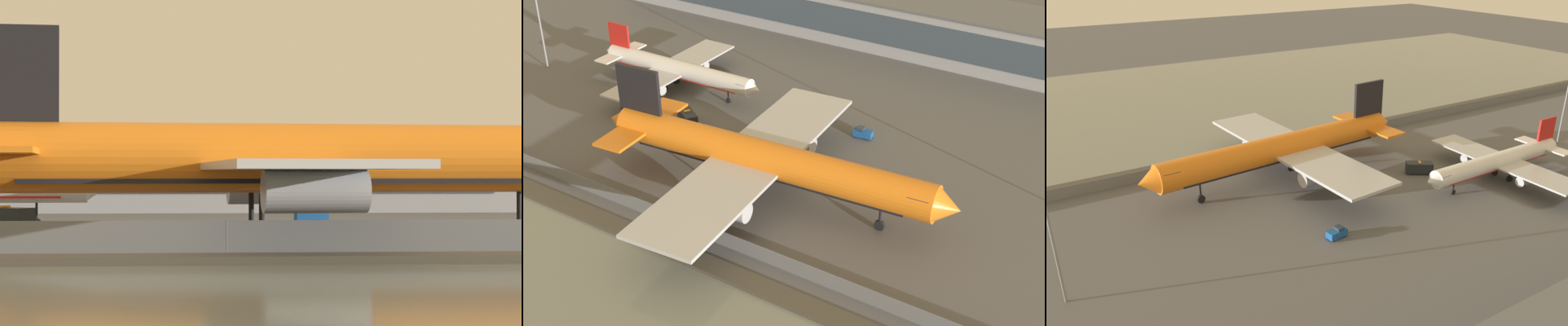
% 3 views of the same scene
% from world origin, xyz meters
% --- Properties ---
extents(ground_plane, '(500.00, 500.00, 0.00)m').
position_xyz_m(ground_plane, '(0.00, 0.00, 0.00)').
color(ground_plane, '#565659').
extents(shoreline_seawall, '(320.00, 3.00, 0.50)m').
position_xyz_m(shoreline_seawall, '(0.00, -20.50, 0.25)').
color(shoreline_seawall, '#474238').
rests_on(shoreline_seawall, ground).
extents(perimeter_fence, '(280.00, 0.10, 2.29)m').
position_xyz_m(perimeter_fence, '(0.00, -16.00, 1.14)').
color(perimeter_fence, slate).
rests_on(perimeter_fence, ground).
extents(cargo_jet_orange, '(55.89, 48.17, 16.15)m').
position_xyz_m(cargo_jet_orange, '(5.29, -3.25, 6.17)').
color(cargo_jet_orange, orange).
rests_on(cargo_jet_orange, ground).
extents(baggage_tug, '(3.35, 1.94, 1.80)m').
position_xyz_m(baggage_tug, '(9.60, 20.42, 0.81)').
color(baggage_tug, '#19519E').
rests_on(baggage_tug, ground).
extents(ops_van, '(5.50, 4.60, 2.48)m').
position_xyz_m(ops_van, '(-18.36, 8.82, 1.28)').
color(ops_van, '#1E2328').
rests_on(ops_van, ground).
extents(terminal_building, '(115.51, 16.65, 10.88)m').
position_xyz_m(terminal_building, '(-14.64, 61.82, 5.45)').
color(terminal_building, '#9EA3AD').
rests_on(terminal_building, ground).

